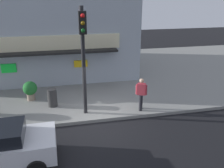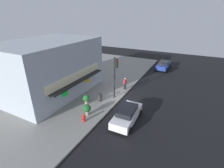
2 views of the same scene
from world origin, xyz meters
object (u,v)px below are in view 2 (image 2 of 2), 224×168
fire_hydrant (84,118)px  trash_can (100,97)px  parked_car_white (127,115)px  potted_plant_by_doorway (86,99)px  traffic_light (115,73)px  pedestrian (125,83)px  potted_plant_by_window (87,109)px  parked_car_blue (164,65)px

fire_hydrant → trash_can: bearing=9.7°
parked_car_white → potted_plant_by_doorway: bearing=80.7°
potted_plant_by_doorway → parked_car_white: size_ratio=0.24×
traffic_light → fire_hydrant: bearing=174.6°
fire_hydrant → parked_car_white: parked_car_white is taller
traffic_light → pedestrian: traffic_light is taller
fire_hydrant → pedestrian: 8.38m
potted_plant_by_window → trash_can: bearing=6.7°
potted_plant_by_doorway → parked_car_blue: parked_car_blue is taller
pedestrian → parked_car_blue: (11.54, -2.80, -0.27)m
traffic_light → pedestrian: (2.73, -0.13, -2.31)m
fire_hydrant → traffic_light: bearing=-5.4°
potted_plant_by_window → parked_car_blue: size_ratio=0.26×
trash_can → potted_plant_by_window: (-3.00, -0.35, 0.24)m
trash_can → parked_car_white: parked_car_white is taller
potted_plant_by_window → parked_car_blue: parked_car_blue is taller
parked_car_blue → pedestrian: bearing=166.3°
fire_hydrant → potted_plant_by_doorway: (2.87, 1.74, 0.25)m
fire_hydrant → parked_car_blue: 20.19m
fire_hydrant → parked_car_white: size_ratio=0.17×
fire_hydrant → pedestrian: (8.34, -0.66, 0.53)m
fire_hydrant → potted_plant_by_doorway: 3.36m
potted_plant_by_doorway → parked_car_white: 5.36m
trash_can → parked_car_white: size_ratio=0.21×
pedestrian → potted_plant_by_doorway: (-5.47, 2.40, -0.28)m
trash_can → potted_plant_by_doorway: size_ratio=0.89×
traffic_light → potted_plant_by_doorway: size_ratio=4.73×
fire_hydrant → trash_can: 4.10m
pedestrian → potted_plant_by_doorway: size_ratio=1.55×
pedestrian → potted_plant_by_window: bearing=172.2°
fire_hydrant → potted_plant_by_window: size_ratio=0.67×
fire_hydrant → pedestrian: pedestrian is taller
parked_car_blue → parked_car_white: parked_car_white is taller
trash_can → potted_plant_by_window: bearing=-173.3°
pedestrian → parked_car_white: bearing=-155.5°
potted_plant_by_doorway → parked_car_blue: (17.01, -5.20, 0.01)m
potted_plant_by_doorway → parked_car_white: (-0.86, -5.29, 0.01)m
pedestrian → potted_plant_by_doorway: bearing=156.3°
fire_hydrant → potted_plant_by_doorway: size_ratio=0.73×
pedestrian → parked_car_white: 6.96m
parked_car_blue → parked_car_white: (-17.88, -0.08, 0.00)m
parked_car_white → parked_car_blue: bearing=0.3°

